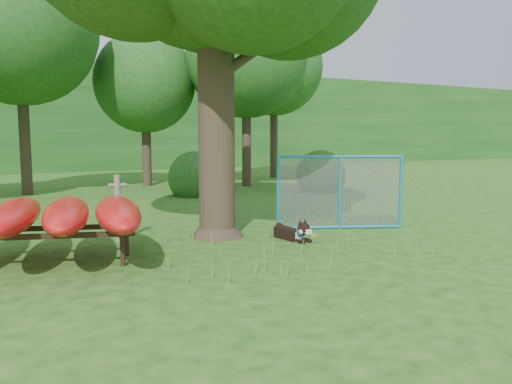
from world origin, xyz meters
name	(u,v)px	position (x,y,z in m)	size (l,w,h in m)	color
ground	(280,261)	(0.00, 0.00, 0.00)	(80.00, 80.00, 0.00)	#1D4D0F
wooden_post	(118,206)	(-1.96, 2.78, 0.68)	(0.35, 0.13, 1.29)	#726455
kayak_rack	(40,215)	(-3.43, 1.62, 0.78)	(3.50, 3.77, 1.02)	black
husky_dog	(294,232)	(1.05, 1.24, 0.16)	(0.36, 1.05, 0.46)	black
fence_section	(340,192)	(2.56, 1.77, 0.81)	(2.56, 1.18, 2.70)	#2892BB
wildflower_clump	(314,237)	(1.17, 0.71, 0.16)	(0.09, 0.08, 0.20)	#4E8D2E
bg_tree_b	(19,27)	(-3.00, 12.00, 5.61)	(5.20, 5.20, 8.22)	#31271B
bg_tree_c	(145,83)	(1.50, 13.00, 4.11)	(4.00, 4.00, 6.12)	#31271B
bg_tree_d	(246,57)	(5.00, 11.00, 5.08)	(4.80, 4.80, 7.50)	#31271B
bg_tree_e	(274,67)	(8.00, 14.00, 5.23)	(4.60, 4.60, 7.55)	#31271B
shrub_right	(321,191)	(6.50, 8.00, 0.00)	(1.80, 1.80, 1.80)	#1C511A
shrub_mid	(195,195)	(2.00, 9.00, 0.00)	(1.80, 1.80, 1.80)	#1C511A
wooded_hillside	(59,120)	(0.00, 28.00, 3.00)	(80.00, 12.00, 6.00)	#1C511A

